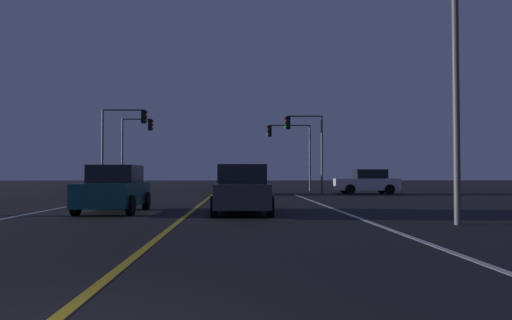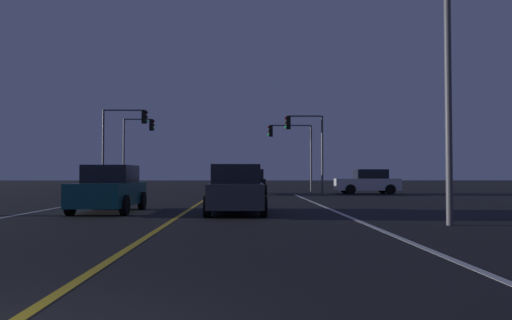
{
  "view_description": "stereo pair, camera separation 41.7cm",
  "coord_description": "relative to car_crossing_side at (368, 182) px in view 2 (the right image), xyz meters",
  "views": [
    {
      "loc": [
        1.73,
        -3.26,
        1.38
      ],
      "look_at": [
        2.88,
        28.37,
        2.3
      ],
      "focal_mm": 33.65,
      "sensor_mm": 36.0,
      "label": 1
    },
    {
      "loc": [
        2.15,
        -3.26,
        1.38
      ],
      "look_at": [
        2.88,
        28.37,
        2.3
      ],
      "focal_mm": 33.65,
      "sensor_mm": 36.0,
      "label": 2
    }
  ],
  "objects": [
    {
      "name": "car_ahead_far",
      "position": [
        -8.11,
        -0.51,
        0.0
      ],
      "size": [
        2.02,
        4.3,
        1.7
      ],
      "rotation": [
        0.0,
        0.0,
        1.57
      ],
      "color": "black",
      "rests_on": "ground"
    },
    {
      "name": "traffic_light_near_left",
      "position": [
        -16.71,
        -0.51,
        3.43
      ],
      "size": [
        3.07,
        0.36,
        5.75
      ],
      "color": "#4C4C51",
      "rests_on": "ground"
    },
    {
      "name": "traffic_light_far_right",
      "position": [
        -4.95,
        4.99,
        3.15
      ],
      "size": [
        3.54,
        0.36,
        5.31
      ],
      "rotation": [
        0.0,
        0.0,
        3.14
      ],
      "color": "#4C4C51",
      "rests_on": "ground"
    },
    {
      "name": "car_crossing_side",
      "position": [
        0.0,
        0.0,
        0.0
      ],
      "size": [
        4.3,
        2.02,
        1.7
      ],
      "rotation": [
        0.0,
        0.0,
        3.14
      ],
      "color": "black",
      "rests_on": "ground"
    },
    {
      "name": "lane_center_divider",
      "position": [
        -10.68,
        -18.39,
        -0.82
      ],
      "size": [
        0.16,
        34.76,
        0.01
      ],
      "primitive_type": "cube",
      "color": "gold",
      "rests_on": "ground"
    },
    {
      "name": "street_lamp_right_near",
      "position": [
        -3.45,
        -20.25,
        4.25
      ],
      "size": [
        1.95,
        0.44,
        8.02
      ],
      "rotation": [
        0.0,
        0.0,
        3.14
      ],
      "color": "#4C4C51",
      "rests_on": "ground"
    },
    {
      "name": "car_lead_same_lane",
      "position": [
        -8.83,
        -16.41,
        0.0
      ],
      "size": [
        2.02,
        4.3,
        1.7
      ],
      "rotation": [
        0.0,
        0.0,
        1.57
      ],
      "color": "black",
      "rests_on": "ground"
    },
    {
      "name": "traffic_light_far_left",
      "position": [
        -17.0,
        4.99,
        3.4
      ],
      "size": [
        2.49,
        0.36,
        5.76
      ],
      "color": "#4C4C51",
      "rests_on": "ground"
    },
    {
      "name": "lane_edge_right",
      "position": [
        -5.2,
        -18.39,
        -0.82
      ],
      "size": [
        0.16,
        34.76,
        0.01
      ],
      "primitive_type": "cube",
      "color": "silver",
      "rests_on": "ground"
    },
    {
      "name": "traffic_light_near_right",
      "position": [
        -4.47,
        -0.51,
        3.16
      ],
      "size": [
        2.64,
        0.36,
        5.39
      ],
      "rotation": [
        0.0,
        0.0,
        3.14
      ],
      "color": "#4C4C51",
      "rests_on": "ground"
    },
    {
      "name": "car_oncoming",
      "position": [
        -13.44,
        -15.55,
        0.0
      ],
      "size": [
        2.02,
        4.3,
        1.7
      ],
      "rotation": [
        0.0,
        0.0,
        -1.57
      ],
      "color": "black",
      "rests_on": "ground"
    }
  ]
}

